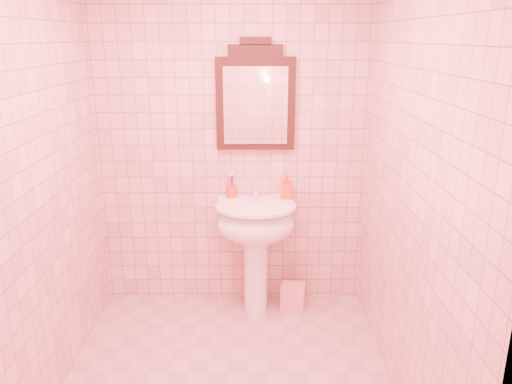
{
  "coord_description": "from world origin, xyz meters",
  "views": [
    {
      "loc": [
        0.16,
        -2.51,
        2.01
      ],
      "look_at": [
        0.18,
        0.55,
        1.06
      ],
      "focal_mm": 35.0,
      "sensor_mm": 36.0,
      "label": 1
    }
  ],
  "objects_px": {
    "toothbrush_cup": "(231,191)",
    "soap_dispenser": "(287,186)",
    "pedestal_sink": "(256,231)",
    "towel": "(293,297)",
    "mirror": "(256,99)"
  },
  "relations": [
    {
      "from": "mirror",
      "to": "towel",
      "type": "height_order",
      "value": "mirror"
    },
    {
      "from": "pedestal_sink",
      "to": "toothbrush_cup",
      "type": "height_order",
      "value": "toothbrush_cup"
    },
    {
      "from": "toothbrush_cup",
      "to": "towel",
      "type": "height_order",
      "value": "toothbrush_cup"
    },
    {
      "from": "pedestal_sink",
      "to": "soap_dispenser",
      "type": "distance_m",
      "value": 0.4
    },
    {
      "from": "soap_dispenser",
      "to": "pedestal_sink",
      "type": "bearing_deg",
      "value": -137.31
    },
    {
      "from": "mirror",
      "to": "toothbrush_cup",
      "type": "relative_size",
      "value": 4.51
    },
    {
      "from": "toothbrush_cup",
      "to": "towel",
      "type": "bearing_deg",
      "value": -18.15
    },
    {
      "from": "soap_dispenser",
      "to": "towel",
      "type": "xyz_separation_m",
      "value": [
        0.05,
        -0.13,
        -0.85
      ]
    },
    {
      "from": "mirror",
      "to": "soap_dispenser",
      "type": "relative_size",
      "value": 4.25
    },
    {
      "from": "pedestal_sink",
      "to": "toothbrush_cup",
      "type": "bearing_deg",
      "value": 135.94
    },
    {
      "from": "pedestal_sink",
      "to": "towel",
      "type": "distance_m",
      "value": 0.62
    },
    {
      "from": "toothbrush_cup",
      "to": "soap_dispenser",
      "type": "distance_m",
      "value": 0.42
    },
    {
      "from": "pedestal_sink",
      "to": "towel",
      "type": "xyz_separation_m",
      "value": [
        0.29,
        0.02,
        -0.55
      ]
    },
    {
      "from": "toothbrush_cup",
      "to": "soap_dispenser",
      "type": "xyz_separation_m",
      "value": [
        0.41,
        -0.02,
        0.04
      ]
    },
    {
      "from": "pedestal_sink",
      "to": "mirror",
      "type": "relative_size",
      "value": 1.1
    }
  ]
}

